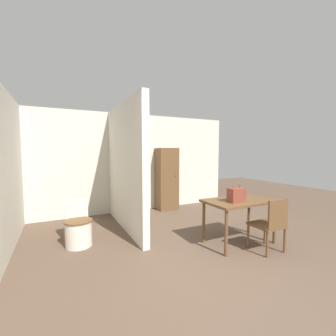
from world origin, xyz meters
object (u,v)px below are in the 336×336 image
Objects in this scene: dining_table at (239,205)px; wooden_chair at (270,223)px; toilet at (78,228)px; wooden_cabinet at (167,179)px; handbag at (236,195)px.

wooden_chair reaches higher than dining_table.
toilet is at bearing 149.90° from wooden_chair.
wooden_cabinet reaches higher than dining_table.
toilet is 2.80m from wooden_cabinet.
wooden_cabinet is at bearing 96.65° from wooden_chair.
dining_table is 2.72m from toilet.
handbag is at bearing 132.05° from wooden_chair.
dining_table is 0.55m from wooden_chair.
toilet is at bearing -148.60° from wooden_cabinet.
handbag is at bearing -150.23° from dining_table.
handbag is at bearing -91.25° from wooden_cabinet.
wooden_cabinet is at bearing 88.75° from handbag.
wooden_chair is 0.65m from handbag.
handbag reaches higher than dining_table.
wooden_chair is at bearing -49.46° from handbag.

